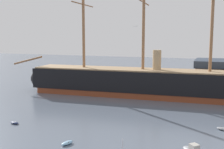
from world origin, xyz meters
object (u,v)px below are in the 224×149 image
(dinghy_near_centre, at_px, (67,143))
(dinghy_alongside_stern, at_px, (222,129))
(dinghy_far_left, at_px, (52,91))
(seagull_in_flight, at_px, (135,26))
(sailboat_distant_centre, at_px, (154,91))
(tall_ship, at_px, (143,82))
(dinghy_mid_left, at_px, (15,123))

(dinghy_near_centre, xyz_separation_m, dinghy_alongside_stern, (22.84, 15.66, -0.02))
(dinghy_far_left, bearing_deg, seagull_in_flight, -31.22)
(sailboat_distant_centre, relative_size, seagull_in_flight, 5.57)
(tall_ship, xyz_separation_m, sailboat_distant_centre, (1.99, 6.37, -3.48))
(dinghy_mid_left, distance_m, dinghy_far_left, 31.60)
(dinghy_mid_left, xyz_separation_m, dinghy_far_left, (-10.45, 29.82, 0.02))
(dinghy_near_centre, bearing_deg, seagull_in_flight, 69.90)
(dinghy_alongside_stern, distance_m, seagull_in_flight, 24.94)
(dinghy_alongside_stern, distance_m, dinghy_far_left, 51.82)
(tall_ship, height_order, dinghy_near_centre, tall_ship)
(dinghy_mid_left, relative_size, sailboat_distant_centre, 0.27)
(dinghy_far_left, bearing_deg, dinghy_near_centre, -54.79)
(dinghy_mid_left, distance_m, seagull_in_flight, 29.81)
(dinghy_mid_left, bearing_deg, sailboat_distant_centre, 64.65)
(dinghy_mid_left, relative_size, dinghy_far_left, 0.88)
(dinghy_near_centre, height_order, sailboat_distant_centre, sailboat_distant_centre)
(dinghy_mid_left, height_order, dinghy_alongside_stern, dinghy_alongside_stern)
(dinghy_near_centre, bearing_deg, sailboat_distant_centre, 84.72)
(dinghy_alongside_stern, relative_size, dinghy_far_left, 1.09)
(dinghy_mid_left, bearing_deg, dinghy_far_left, 109.31)
(dinghy_mid_left, xyz_separation_m, dinghy_alongside_stern, (37.43, 10.00, 0.03))
(tall_ship, relative_size, seagull_in_flight, 65.02)
(tall_ship, height_order, sailboat_distant_centre, tall_ship)
(dinghy_alongside_stern, bearing_deg, dinghy_mid_left, -165.05)
(tall_ship, height_order, dinghy_alongside_stern, tall_ship)
(dinghy_alongside_stern, xyz_separation_m, seagull_in_flight, (-16.76, 0.96, 18.44))
(sailboat_distant_centre, bearing_deg, dinghy_far_left, -161.47)
(dinghy_far_left, bearing_deg, sailboat_distant_centre, 18.53)
(dinghy_near_centre, relative_size, seagull_in_flight, 2.00)
(dinghy_mid_left, bearing_deg, dinghy_near_centre, -21.20)
(tall_ship, distance_m, dinghy_alongside_stern, 31.32)
(dinghy_mid_left, distance_m, sailboat_distant_centre, 43.84)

